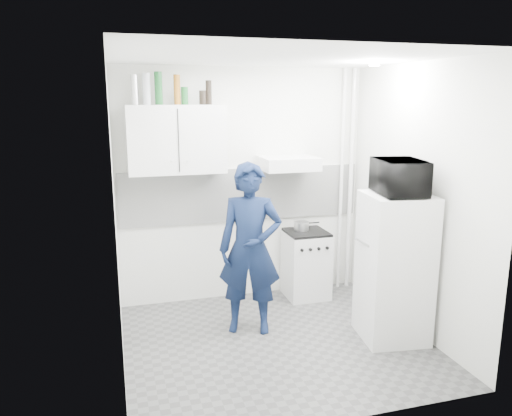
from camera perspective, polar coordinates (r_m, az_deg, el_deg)
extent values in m
plane|color=#525251|center=(4.90, 2.37, -15.09)|extent=(2.80, 2.80, 0.00)
plane|color=white|center=(4.36, 2.69, 16.84)|extent=(2.80, 2.80, 0.00)
plane|color=silver|center=(5.63, -1.53, 2.56)|extent=(2.80, 0.00, 2.80)
plane|color=silver|center=(4.23, -15.77, -1.21)|extent=(0.00, 2.60, 2.60)
plane|color=silver|center=(5.07, 17.71, 0.87)|extent=(0.00, 2.60, 2.60)
imported|color=black|center=(4.84, -0.67, -4.69)|extent=(0.71, 0.58, 1.68)
cube|color=silver|center=(5.84, 5.72, -6.49)|extent=(0.47, 0.47, 0.75)
cube|color=white|center=(4.91, 15.51, -6.58)|extent=(0.65, 0.65, 1.41)
cube|color=black|center=(5.72, 5.81, -2.79)|extent=(0.45, 0.45, 0.03)
cylinder|color=silver|center=(5.75, 5.21, -2.06)|extent=(0.17, 0.17, 0.10)
imported|color=black|center=(4.71, 16.12, 3.41)|extent=(0.64, 0.49, 0.32)
cylinder|color=silver|center=(5.20, -13.72, 12.99)|extent=(0.07, 0.07, 0.29)
cylinder|color=#B2B7BC|center=(5.21, -12.42, 13.13)|extent=(0.08, 0.08, 0.31)
cylinder|color=#144C1E|center=(5.22, -11.08, 13.28)|extent=(0.08, 0.08, 0.32)
cylinder|color=brown|center=(5.24, -9.01, 13.21)|extent=(0.07, 0.07, 0.30)
cylinder|color=#144C1E|center=(5.25, -8.16, 12.58)|extent=(0.07, 0.07, 0.18)
cylinder|color=black|center=(5.28, -6.09, 12.44)|extent=(0.07, 0.07, 0.14)
cylinder|color=black|center=(5.29, -5.43, 13.00)|extent=(0.06, 0.06, 0.24)
cube|color=white|center=(5.25, -9.10, 7.75)|extent=(1.00, 0.35, 0.70)
cube|color=silver|center=(5.48, 3.69, 5.13)|extent=(0.60, 0.50, 0.14)
cube|color=white|center=(5.63, -1.49, 1.54)|extent=(2.74, 0.03, 0.60)
cylinder|color=silver|center=(6.01, 10.76, 2.98)|extent=(0.05, 0.05, 2.60)
cylinder|color=silver|center=(5.96, 9.73, 2.94)|extent=(0.04, 0.04, 2.60)
cylinder|color=white|center=(4.95, 13.37, 15.66)|extent=(0.10, 0.10, 0.02)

